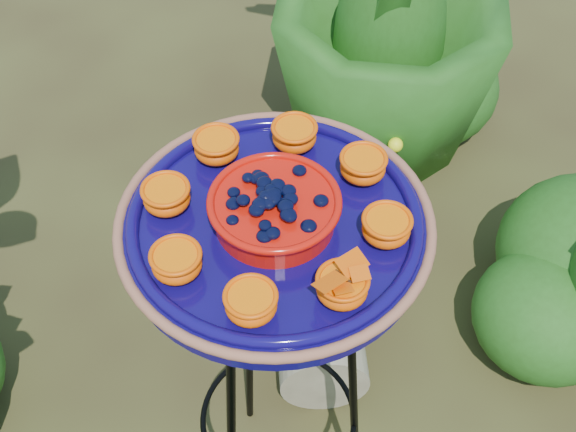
% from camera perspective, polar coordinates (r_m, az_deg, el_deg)
% --- Properties ---
extents(ground_plane, '(20.00, 20.00, 0.00)m').
position_cam_1_polar(ground_plane, '(1.81, 1.15, -14.31)').
color(ground_plane, black).
rests_on(ground_plane, ground).
extents(tripod_stand, '(0.37, 0.37, 0.79)m').
position_cam_1_polar(tripod_stand, '(1.33, -0.76, -10.15)').
color(tripod_stand, black).
rests_on(tripod_stand, ground).
extents(feeder_dish, '(0.52, 0.52, 0.09)m').
position_cam_1_polar(feeder_dish, '(1.04, -0.95, -0.45)').
color(feeder_dish, '#0D064F').
rests_on(feeder_dish, tripod_stand).
extents(driftwood_log, '(0.53, 0.56, 0.19)m').
position_cam_1_polar(driftwood_log, '(1.89, 1.82, -4.44)').
color(driftwood_log, tan).
rests_on(driftwood_log, ground).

